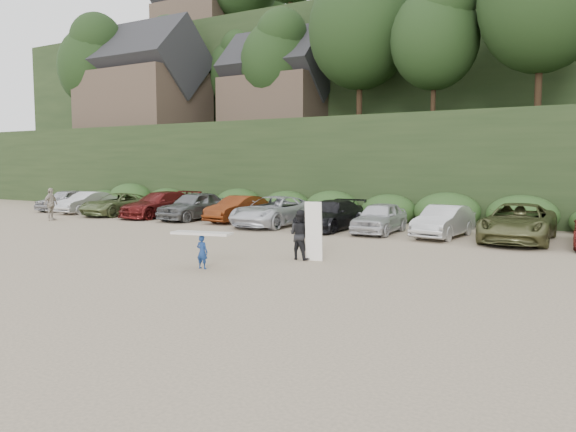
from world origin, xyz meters
The scene contains 6 objects.
ground centered at (0.00, 0.00, 0.00)m, with size 120.00×120.00×0.00m, color tan.
hillside_backdrop centered at (-0.26, 35.93, 11.22)m, with size 90.00×41.50×28.00m.
parked_cars centered at (-1.20, 9.92, 0.75)m, with size 39.52×6.00×1.64m.
distant_walker centered at (-15.64, 5.50, 0.93)m, with size 1.09×0.45×1.85m, color #AAA090.
child_surfer centered at (1.28, -1.41, 0.78)m, with size 1.98×0.94×1.14m.
adult_surfer centered at (3.06, 1.62, 0.86)m, with size 1.30×0.72×1.99m.
Camera 1 is at (12.41, -14.63, 3.25)m, focal length 35.00 mm.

